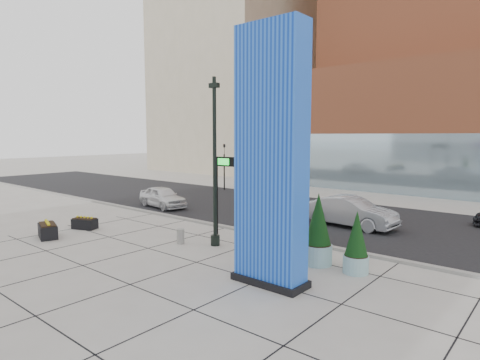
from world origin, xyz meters
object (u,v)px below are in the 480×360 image
Objects in this scene: blue_pylon at (271,162)px; concrete_bollard at (181,236)px; public_art_sculpture at (272,232)px; car_white_west at (163,197)px; overhead_street_sign at (227,168)px; lamp_post at (215,178)px; car_silver_mid at (351,212)px.

concrete_bollard is (-5.95, 1.41, -3.68)m from blue_pylon.
public_art_sculpture is 1.14× the size of car_white_west.
car_white_west is at bearing 145.48° from concrete_bollard.
public_art_sculpture is at bearing 124.39° from blue_pylon.
blue_pylon is 2.17× the size of overhead_street_sign.
overhead_street_sign is (0.70, 2.37, 2.95)m from concrete_bollard.
lamp_post is 8.19m from car_silver_mid.
car_white_west is 12.53m from car_silver_mid.
concrete_bollard is 0.16× the size of car_white_west.
lamp_post is 1.78× the size of car_white_west.
lamp_post is 3.84m from public_art_sculpture.
overhead_street_sign is (-4.08, 2.05, 2.05)m from public_art_sculpture.
car_silver_mid is at bearing 99.54° from blue_pylon.
public_art_sculpture is 13.58m from car_white_west.
car_white_west is (-7.81, 5.37, 0.37)m from concrete_bollard.
lamp_post is 1.55× the size of public_art_sculpture.
public_art_sculpture is 1.23× the size of overhead_street_sign.
blue_pylon is 5.15m from lamp_post.
blue_pylon is 12.42× the size of concrete_bollard.
lamp_post is at bearing 154.59° from blue_pylon.
overhead_street_sign is at bearing 150.64° from car_silver_mid.
car_white_west reaches higher than concrete_bollard.
concrete_bollard is at bearing -114.56° from overhead_street_sign.
blue_pylon is 3.48m from public_art_sculpture.
concrete_bollard is 3.85m from overhead_street_sign.
public_art_sculpture is 7.05× the size of concrete_bollard.
car_white_west is at bearing 154.15° from blue_pylon.
blue_pylon reaches higher than car_white_west.
lamp_post is at bearing 29.11° from concrete_bollard.
car_silver_mid reaches higher than concrete_bollard.
lamp_post is 10.55m from car_white_west.
car_silver_mid is at bearing 48.76° from overhead_street_sign.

